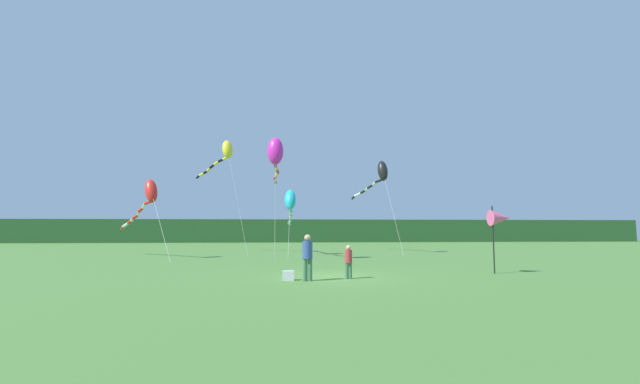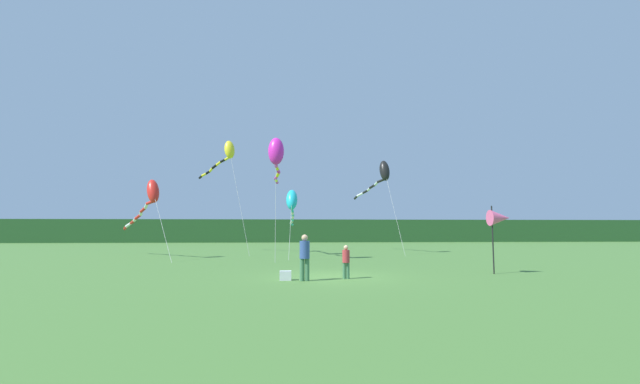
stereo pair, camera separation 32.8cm
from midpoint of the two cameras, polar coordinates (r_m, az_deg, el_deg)
ground_plane at (r=16.84m, az=2.09°, el=-11.79°), size 120.00×120.00×0.00m
distant_treeline at (r=61.66m, az=-2.49°, el=-5.47°), size 108.00×2.49×3.40m
person_adult at (r=15.39m, az=-1.55°, el=-8.81°), size 0.38×0.38×1.72m
person_child at (r=16.11m, az=4.26°, el=-9.49°), size 0.28×0.28×1.29m
cooler_box at (r=15.69m, az=-4.26°, el=-11.61°), size 0.44×0.33×0.35m
banner_flag_pole at (r=19.53m, az=24.32°, el=-3.40°), size 0.90×0.70×2.95m
kite_magenta at (r=25.92m, az=-5.81°, el=5.42°), size 1.04×5.20×7.75m
kite_cyan at (r=31.13m, az=-3.67°, el=-1.47°), size 0.91×10.48×5.13m
kite_red at (r=29.61m, az=-22.52°, el=-0.65°), size 6.19×8.66×5.39m
kite_black at (r=33.81m, az=8.84°, el=2.42°), size 2.22×9.56×7.59m
kite_yellow at (r=34.32m, az=-12.72°, el=5.32°), size 5.33×6.95×9.23m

